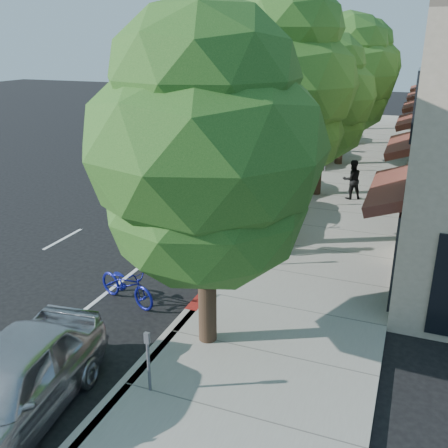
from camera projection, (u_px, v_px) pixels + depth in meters
The scene contains 18 objects.
ground at pixel (206, 297), 13.26m from camera, with size 120.00×120.00×0.00m, color black.
sidewalk at pixel (341, 213), 19.44m from camera, with size 4.60×56.00×0.15m, color gray.
curb at pixel (284, 206), 20.22m from camera, with size 0.30×56.00×0.15m, color #9E998E.
curb_red_segment at pixel (220, 279), 14.11m from camera, with size 0.32×4.00×0.15m, color maroon.
street_tree_0 at pixel (205, 152), 9.68m from camera, with size 4.84×4.84×7.24m.
street_tree_1 at pixel (285, 88), 14.68m from camera, with size 4.31×4.31×8.03m.
street_tree_2 at pixel (322, 98), 20.23m from camera, with size 4.39×4.39×6.87m.
street_tree_3 at pixel (345, 76), 25.31m from camera, with size 5.37×5.37×7.80m.
street_tree_4 at pixel (360, 69), 30.53m from camera, with size 5.00×5.00×7.79m.
street_tree_5 at pixel (369, 72), 35.96m from camera, with size 4.29×4.29×6.86m.
cyclist at pixel (249, 229), 15.28m from camera, with size 0.72×0.47×1.97m, color white.
bicycle at pixel (127, 284), 12.83m from camera, with size 0.68×1.95×1.02m, color navy.
silver_suv at pixel (253, 208), 17.98m from camera, with size 2.43×5.27×1.46m, color #ADAEB2.
dark_sedan at pixel (265, 181), 21.54m from camera, with size 1.46×4.17×1.38m, color black.
white_pickup at pixel (307, 150), 27.34m from camera, with size 2.00×4.92×1.43m, color beige.
dark_suv_far at pixel (319, 131), 32.17m from camera, with size 2.08×5.16×1.76m, color black.
near_car_a at pixel (8, 387), 8.65m from camera, with size 1.84×4.56×1.55m, color #B6B5BA.
pedestrian at pixel (352, 180), 20.68m from camera, with size 0.80×0.63×1.65m, color black.
Camera 1 is at (4.70, -10.78, 6.43)m, focal length 40.00 mm.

